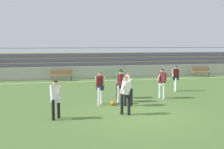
{
  "coord_description": "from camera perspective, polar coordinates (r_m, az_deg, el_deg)",
  "views": [
    {
      "loc": [
        -3.8,
        -11.48,
        3.09
      ],
      "look_at": [
        -0.19,
        4.24,
        1.3
      ],
      "focal_mm": 45.5,
      "sensor_mm": 36.0,
      "label": 1
    }
  ],
  "objects": [
    {
      "name": "sideline_wall",
      "position": [
        24.85,
        -4.09,
        0.43
      ],
      "size": [
        48.0,
        0.16,
        1.08
      ],
      "primitive_type": "cube",
      "color": "#BCB7AD",
      "rests_on": "ground"
    },
    {
      "name": "soccer_ball",
      "position": [
        14.18,
        0.11,
        -5.79
      ],
      "size": [
        0.22,
        0.22,
        0.22
      ],
      "primitive_type": "sphere",
      "color": "orange",
      "rests_on": "ground"
    },
    {
      "name": "player_white_challenging",
      "position": [
        12.21,
        2.73,
        -3.47
      ],
      "size": [
        0.59,
        0.45,
        1.69
      ],
      "color": "black",
      "rests_on": "ground"
    },
    {
      "name": "player_dark_wide_right",
      "position": [
        14.26,
        -2.4,
        -2.14
      ],
      "size": [
        0.44,
        0.55,
        1.66
      ],
      "color": "white",
      "rests_on": "ground"
    },
    {
      "name": "player_dark_overlapping",
      "position": [
        14.86,
        1.84,
        -1.76
      ],
      "size": [
        0.49,
        0.68,
        1.68
      ],
      "color": "white",
      "rests_on": "ground"
    },
    {
      "name": "player_white_pressing_high",
      "position": [
        11.71,
        -11.26,
        -4.28
      ],
      "size": [
        0.46,
        0.57,
        1.62
      ],
      "color": "black",
      "rests_on": "ground"
    },
    {
      "name": "ground_plane",
      "position": [
        12.48,
        5.26,
        -8.02
      ],
      "size": [
        160.0,
        160.0,
        0.0
      ],
      "primitive_type": "plane",
      "color": "#4C6B30"
    },
    {
      "name": "player_white_deep_cover",
      "position": [
        15.87,
        1.77,
        -1.35
      ],
      "size": [
        0.5,
        0.58,
        1.64
      ],
      "color": "black",
      "rests_on": "ground"
    },
    {
      "name": "bleacher_stand",
      "position": [
        27.7,
        0.76,
        2.3
      ],
      "size": [
        25.91,
        2.94,
        2.65
      ],
      "color": "#897051",
      "rests_on": "ground"
    },
    {
      "name": "player_dark_dropping_back",
      "position": [
        16.07,
        10.03,
        -1.25
      ],
      "size": [
        0.75,
        0.52,
        1.67
      ],
      "color": "white",
      "rests_on": "ground"
    },
    {
      "name": "trash_bin",
      "position": [
        24.14,
        1.34,
        -0.04
      ],
      "size": [
        0.47,
        0.47,
        0.83
      ],
      "primitive_type": "cylinder",
      "color": "#2D7F3D",
      "rests_on": "ground"
    },
    {
      "name": "player_dark_trailing_run",
      "position": [
        18.69,
        12.7,
        -0.29
      ],
      "size": [
        0.56,
        0.4,
        1.66
      ],
      "color": "white",
      "rests_on": "ground"
    },
    {
      "name": "bench_near_wall_gap",
      "position": [
        27.5,
        17.47,
        0.73
      ],
      "size": [
        1.8,
        0.4,
        0.9
      ],
      "color": "#99754C",
      "rests_on": "ground"
    },
    {
      "name": "field_line_sideline",
      "position": [
        23.2,
        -3.41,
        -1.32
      ],
      "size": [
        44.0,
        0.12,
        0.01
      ],
      "primitive_type": "cube",
      "color": "white",
      "rests_on": "ground"
    },
    {
      "name": "player_white_on_ball",
      "position": [
        13.93,
        3.29,
        -2.37
      ],
      "size": [
        0.44,
        0.6,
        1.65
      ],
      "color": "black",
      "rests_on": "ground"
    },
    {
      "name": "bench_centre_sideline",
      "position": [
        23.75,
        -10.12,
        0.08
      ],
      "size": [
        1.8,
        0.4,
        0.9
      ],
      "color": "#99754C",
      "rests_on": "ground"
    }
  ]
}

